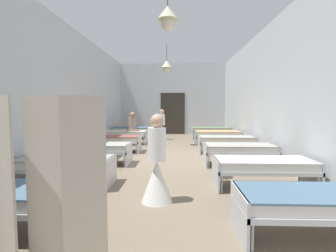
{
  "coord_description": "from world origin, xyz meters",
  "views": [
    {
      "loc": [
        0.29,
        -7.76,
        1.59
      ],
      "look_at": [
        0.0,
        -0.18,
        1.01
      ],
      "focal_mm": 26.86,
      "sensor_mm": 36.0,
      "label": 1
    }
  ],
  "objects_px": {
    "bed_left_row_1": "(65,164)",
    "bed_left_row_3": "(113,140)",
    "bed_left_row_4": "(125,134)",
    "bed_right_row_5": "(212,130)",
    "nurse_near_aisle": "(157,171)",
    "bed_right_row_4": "(218,134)",
    "privacy_screen": "(43,182)",
    "bed_right_row_3": "(226,140)",
    "patient_seated_primary": "(133,124)",
    "nurse_mid_aisle": "(162,129)",
    "bed_right_row_0": "(317,203)",
    "bed_right_row_2": "(240,149)",
    "bed_left_row_2": "(96,148)",
    "bed_left_row_5": "(133,130)",
    "bed_right_row_1": "(263,166)"
  },
  "relations": [
    {
      "from": "nurse_near_aisle",
      "to": "nurse_mid_aisle",
      "type": "height_order",
      "value": "same"
    },
    {
      "from": "bed_right_row_5",
      "to": "patient_seated_primary",
      "type": "height_order",
      "value": "patient_seated_primary"
    },
    {
      "from": "bed_right_row_3",
      "to": "bed_right_row_2",
      "type": "bearing_deg",
      "value": -90.0
    },
    {
      "from": "bed_left_row_4",
      "to": "bed_right_row_2",
      "type": "bearing_deg",
      "value": -43.84
    },
    {
      "from": "bed_left_row_1",
      "to": "nurse_near_aisle",
      "type": "bearing_deg",
      "value": -22.73
    },
    {
      "from": "bed_left_row_5",
      "to": "bed_right_row_4",
      "type": "bearing_deg",
      "value": -25.65
    },
    {
      "from": "bed_left_row_4",
      "to": "bed_right_row_5",
      "type": "distance_m",
      "value": 4.39
    },
    {
      "from": "bed_right_row_1",
      "to": "nurse_mid_aisle",
      "type": "xyz_separation_m",
      "value": [
        -2.46,
        7.26,
        0.09
      ]
    },
    {
      "from": "bed_left_row_2",
      "to": "nurse_near_aisle",
      "type": "distance_m",
      "value": 3.33
    },
    {
      "from": "bed_right_row_0",
      "to": "bed_left_row_5",
      "type": "xyz_separation_m",
      "value": [
        -3.96,
        9.5,
        0.0
      ]
    },
    {
      "from": "bed_right_row_3",
      "to": "bed_left_row_2",
      "type": "bearing_deg",
      "value": -154.35
    },
    {
      "from": "bed_right_row_2",
      "to": "bed_left_row_4",
      "type": "bearing_deg",
      "value": 136.16
    },
    {
      "from": "bed_left_row_1",
      "to": "bed_left_row_3",
      "type": "distance_m",
      "value": 3.8
    },
    {
      "from": "bed_right_row_2",
      "to": "bed_left_row_3",
      "type": "height_order",
      "value": "same"
    },
    {
      "from": "bed_left_row_3",
      "to": "bed_right_row_0",
      "type": "bearing_deg",
      "value": -55.23
    },
    {
      "from": "bed_left_row_4",
      "to": "nurse_near_aisle",
      "type": "bearing_deg",
      "value": -73.49
    },
    {
      "from": "bed_right_row_2",
      "to": "bed_right_row_3",
      "type": "height_order",
      "value": "same"
    },
    {
      "from": "bed_right_row_2",
      "to": "bed_right_row_5",
      "type": "distance_m",
      "value": 5.7
    },
    {
      "from": "bed_left_row_2",
      "to": "bed_right_row_4",
      "type": "relative_size",
      "value": 1.0
    },
    {
      "from": "bed_left_row_3",
      "to": "patient_seated_primary",
      "type": "relative_size",
      "value": 2.37
    },
    {
      "from": "bed_right_row_0",
      "to": "bed_left_row_4",
      "type": "xyz_separation_m",
      "value": [
        -3.96,
        7.6,
        0.0
      ]
    },
    {
      "from": "nurse_mid_aisle",
      "to": "privacy_screen",
      "type": "bearing_deg",
      "value": 153.84
    },
    {
      "from": "bed_left_row_4",
      "to": "privacy_screen",
      "type": "xyz_separation_m",
      "value": [
        0.95,
        -8.24,
        0.41
      ]
    },
    {
      "from": "bed_left_row_1",
      "to": "bed_left_row_4",
      "type": "height_order",
      "value": "same"
    },
    {
      "from": "bed_left_row_2",
      "to": "bed_left_row_3",
      "type": "height_order",
      "value": "same"
    },
    {
      "from": "bed_right_row_0",
      "to": "bed_left_row_3",
      "type": "bearing_deg",
      "value": 124.77
    },
    {
      "from": "bed_right_row_1",
      "to": "bed_right_row_3",
      "type": "distance_m",
      "value": 3.8
    },
    {
      "from": "bed_right_row_4",
      "to": "privacy_screen",
      "type": "distance_m",
      "value": 8.78
    },
    {
      "from": "bed_right_row_3",
      "to": "nurse_mid_aisle",
      "type": "bearing_deg",
      "value": 125.4
    },
    {
      "from": "bed_right_row_0",
      "to": "bed_right_row_2",
      "type": "xyz_separation_m",
      "value": [
        0.0,
        3.8,
        0.0
      ]
    },
    {
      "from": "bed_left_row_2",
      "to": "bed_right_row_3",
      "type": "xyz_separation_m",
      "value": [
        3.96,
        1.9,
        0.0
      ]
    },
    {
      "from": "bed_right_row_5",
      "to": "privacy_screen",
      "type": "bearing_deg",
      "value": -106.52
    },
    {
      "from": "bed_right_row_0",
      "to": "bed_right_row_1",
      "type": "height_order",
      "value": "same"
    },
    {
      "from": "bed_left_row_1",
      "to": "bed_left_row_5",
      "type": "xyz_separation_m",
      "value": [
        0.0,
        7.6,
        0.0
      ]
    },
    {
      "from": "bed_left_row_1",
      "to": "nurse_near_aisle",
      "type": "xyz_separation_m",
      "value": [
        1.93,
        -0.81,
        0.09
      ]
    },
    {
      "from": "bed_left_row_2",
      "to": "nurse_near_aisle",
      "type": "relative_size",
      "value": 1.28
    },
    {
      "from": "nurse_mid_aisle",
      "to": "bed_left_row_1",
      "type": "bearing_deg",
      "value": 145.38
    },
    {
      "from": "bed_left_row_5",
      "to": "bed_right_row_5",
      "type": "bearing_deg",
      "value": 0.0
    },
    {
      "from": "patient_seated_primary",
      "to": "privacy_screen",
      "type": "relative_size",
      "value": 0.47
    },
    {
      "from": "nurse_near_aisle",
      "to": "nurse_mid_aisle",
      "type": "bearing_deg",
      "value": 49.35
    },
    {
      "from": "bed_right_row_1",
      "to": "bed_right_row_4",
      "type": "distance_m",
      "value": 5.7
    },
    {
      "from": "nurse_mid_aisle",
      "to": "privacy_screen",
      "type": "distance_m",
      "value": 9.82
    },
    {
      "from": "bed_right_row_0",
      "to": "patient_seated_primary",
      "type": "xyz_separation_m",
      "value": [
        -3.61,
        7.57,
        0.43
      ]
    },
    {
      "from": "bed_left_row_5",
      "to": "bed_right_row_3",
      "type": "bearing_deg",
      "value": -43.84
    },
    {
      "from": "bed_left_row_2",
      "to": "bed_left_row_5",
      "type": "distance_m",
      "value": 5.7
    },
    {
      "from": "bed_right_row_3",
      "to": "patient_seated_primary",
      "type": "height_order",
      "value": "patient_seated_primary"
    },
    {
      "from": "bed_left_row_1",
      "to": "privacy_screen",
      "type": "height_order",
      "value": "privacy_screen"
    },
    {
      "from": "bed_left_row_1",
      "to": "bed_right_row_3",
      "type": "height_order",
      "value": "same"
    },
    {
      "from": "bed_left_row_1",
      "to": "bed_left_row_2",
      "type": "bearing_deg",
      "value": 90.0
    },
    {
      "from": "nurse_mid_aisle",
      "to": "bed_left_row_3",
      "type": "bearing_deg",
      "value": 133.62
    }
  ]
}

